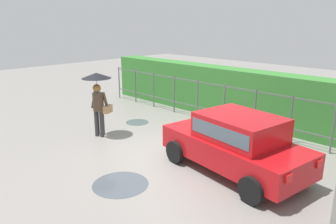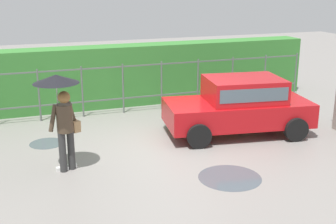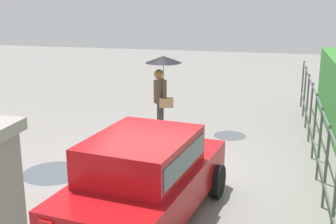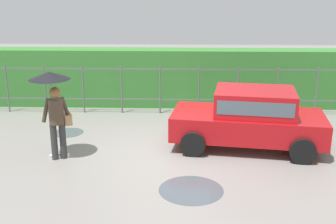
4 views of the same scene
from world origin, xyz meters
name	(u,v)px [view 2 (image 2 of 4)]	position (x,y,z in m)	size (l,w,h in m)	color
ground_plane	(171,147)	(0.00, 0.00, 0.00)	(40.00, 40.00, 0.00)	gray
car	(240,104)	(2.02, 0.34, 0.80)	(3.91, 2.29, 1.48)	#B71116
pedestrian	(61,103)	(-2.57, -0.52, 1.47)	(0.93, 0.93, 2.06)	#333333
fence_section	(123,86)	(-0.35, 3.20, 0.83)	(12.22, 0.05, 1.50)	#59605B
hedge_row	(115,76)	(-0.35, 4.19, 0.95)	(13.17, 0.90, 1.90)	#387F33
puddle_near	(230,178)	(0.53, -2.06, 0.00)	(1.29, 1.29, 0.00)	#4C545B
puddle_far	(47,143)	(-2.80, 1.24, 0.00)	(0.84, 0.84, 0.00)	#4C545B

